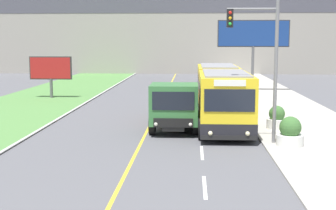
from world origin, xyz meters
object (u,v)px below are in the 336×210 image
planter_round_second (277,118)px  planter_round_near (290,133)px  billboard_small (51,69)px  traffic_light_mast (262,54)px  city_bus (221,95)px  dump_truck (175,107)px  car_distant (211,91)px  billboard_large (253,36)px

planter_round_second → planter_round_near: bearing=-91.8°
billboard_small → planter_round_second: billboard_small is taller
traffic_light_mast → billboard_small: bearing=131.9°
city_bus → dump_truck: bearing=-132.7°
car_distant → planter_round_near: bearing=-80.0°
car_distant → billboard_small: bearing=177.9°
planter_round_near → billboard_small: bearing=133.2°
city_bus → dump_truck: (-2.53, -2.74, -0.32)m
dump_truck → car_distant: size_ratio=1.60×
dump_truck → billboard_large: billboard_large is taller
city_bus → planter_round_second: size_ratio=10.65×
planter_round_second → traffic_light_mast: bearing=-111.4°
traffic_light_mast → planter_round_near: traffic_light_mast is taller
dump_truck → planter_round_near: bearing=-35.1°
dump_truck → planter_round_near: size_ratio=5.36×
car_distant → planter_round_second: (2.98, -12.22, -0.08)m
billboard_small → planter_round_second: bearing=-38.7°
dump_truck → planter_round_second: size_ratio=5.77×
billboard_small → planter_round_near: 22.98m
traffic_light_mast → billboard_large: (2.32, 21.45, 0.96)m
car_distant → traffic_light_mast: 16.11m
planter_round_near → billboard_large: bearing=87.1°
planter_round_near → planter_round_second: planter_round_near is taller
city_bus → traffic_light_mast: size_ratio=1.99×
billboard_large → traffic_light_mast: bearing=-96.2°
traffic_light_mast → billboard_small: traffic_light_mast is taller
car_distant → traffic_light_mast: (1.63, -15.67, 3.37)m
city_bus → car_distant: size_ratio=2.96×
billboard_small → planter_round_near: size_ratio=2.64×
dump_truck → traffic_light_mast: traffic_light_mast is taller
billboard_large → planter_round_second: billboard_large is taller
city_bus → planter_round_second: bearing=-40.3°
dump_truck → billboard_small: bearing=128.8°
dump_truck → car_distant: dump_truck is taller
dump_truck → traffic_light_mast: size_ratio=1.08×
billboard_small → city_bus: bearing=-38.4°
billboard_large → car_distant: bearing=-124.4°
planter_round_near → planter_round_second: 4.02m
city_bus → planter_round_near: (2.66, -6.38, -0.92)m
traffic_light_mast → planter_round_second: 5.06m
city_bus → billboard_large: 16.45m
billboard_small → planter_round_near: billboard_small is taller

